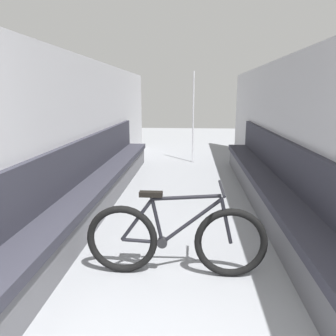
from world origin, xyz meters
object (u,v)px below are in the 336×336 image
at_px(bench_seat_row_left, 97,185).
at_px(bicycle, 176,239).
at_px(bench_seat_row_right, 271,189).
at_px(grab_pole_near, 193,119).

relative_size(bench_seat_row_left, bicycle, 3.91).
xyz_separation_m(bench_seat_row_right, bicycle, (-1.23, -1.74, 0.02)).
bearing_deg(bench_seat_row_left, bicycle, -55.15).
xyz_separation_m(bench_seat_row_left, bench_seat_row_right, (2.44, 0.00, 0.00)).
bearing_deg(bench_seat_row_left, grab_pole_near, 67.46).
bearing_deg(bench_seat_row_left, bench_seat_row_right, 0.00).
distance_m(bicycle, grab_pole_near, 5.07).
height_order(bench_seat_row_right, bicycle, bench_seat_row_right).
relative_size(bench_seat_row_right, bicycle, 3.91).
height_order(bench_seat_row_left, grab_pole_near, grab_pole_near).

